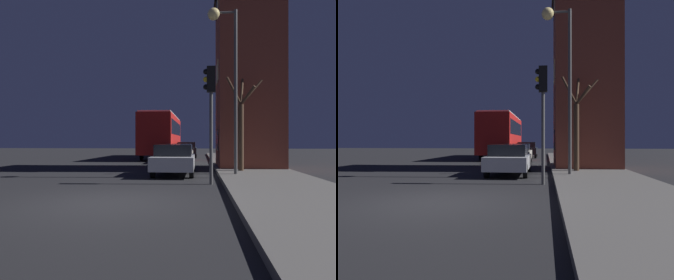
# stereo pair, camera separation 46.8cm
# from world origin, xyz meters

# --- Properties ---
(ground_plane) EXTENTS (120.00, 120.00, 0.00)m
(ground_plane) POSITION_xyz_m (0.00, 0.00, 0.00)
(ground_plane) COLOR black
(sidewalk) EXTENTS (3.55, 60.00, 0.17)m
(sidewalk) POSITION_xyz_m (4.83, 0.00, 0.08)
(sidewalk) COLOR #514F4C
(sidewalk) RESTS_ON ground
(brick_building) EXTENTS (3.49, 4.59, 9.80)m
(brick_building) POSITION_xyz_m (4.88, 10.46, 5.08)
(brick_building) COLOR brown
(brick_building) RESTS_ON sidewalk
(streetlamp) EXTENTS (1.22, 0.51, 6.89)m
(streetlamp) POSITION_xyz_m (3.30, 5.82, 5.22)
(streetlamp) COLOR #4C4C4C
(streetlamp) RESTS_ON sidewalk
(traffic_light) EXTENTS (0.43, 0.24, 4.14)m
(traffic_light) POSITION_xyz_m (2.63, 3.67, 2.97)
(traffic_light) COLOR #4C4C4C
(traffic_light) RESTS_ON ground
(bare_tree) EXTENTS (1.76, 1.54, 4.49)m
(bare_tree) POSITION_xyz_m (4.19, 7.45, 2.25)
(bare_tree) COLOR #473323
(bare_tree) RESTS_ON sidewalk
(bus) EXTENTS (2.60, 11.80, 3.78)m
(bus) POSITION_xyz_m (-1.08, 21.35, 2.24)
(bus) COLOR red
(bus) RESTS_ON ground
(car_near_lane) EXTENTS (1.78, 4.24, 1.36)m
(car_near_lane) POSITION_xyz_m (1.13, 6.85, 0.71)
(car_near_lane) COLOR #B7BABF
(car_near_lane) RESTS_ON ground
(car_mid_lane) EXTENTS (1.76, 4.03, 1.34)m
(car_mid_lane) POSITION_xyz_m (0.90, 14.54, 0.71)
(car_mid_lane) COLOR beige
(car_mid_lane) RESTS_ON ground
(car_far_lane) EXTENTS (1.79, 4.62, 1.44)m
(car_far_lane) POSITION_xyz_m (1.09, 22.70, 0.76)
(car_far_lane) COLOR black
(car_far_lane) RESTS_ON ground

